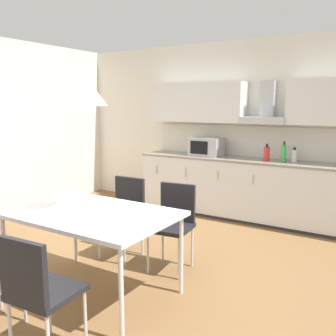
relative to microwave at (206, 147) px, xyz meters
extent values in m
cube|color=brown|center=(0.20, -2.59, -1.05)|extent=(7.94, 8.66, 0.02)
cube|color=silver|center=(0.20, 0.35, 0.28)|extent=(6.36, 0.10, 2.64)
cube|color=#333333|center=(0.87, 0.00, -1.01)|extent=(3.56, 0.54, 0.05)
cube|color=silver|center=(0.87, 0.00, -0.58)|extent=(3.71, 0.59, 0.82)
cube|color=gray|center=(0.87, 0.00, -0.16)|extent=(3.73, 0.61, 0.03)
cube|color=silver|center=(-0.72, -0.31, -0.37)|extent=(0.01, 0.01, 0.14)
cube|color=silver|center=(-0.19, -0.31, -0.37)|extent=(0.01, 0.01, 0.14)
cube|color=silver|center=(0.34, -0.31, -0.37)|extent=(0.01, 0.01, 0.14)
cube|color=silver|center=(0.87, -0.31, -0.37)|extent=(0.01, 0.01, 0.14)
cube|color=silver|center=(0.87, 0.29, 0.09)|extent=(3.71, 0.02, 0.46)
cube|color=silver|center=(-0.22, 0.13, 0.67)|extent=(1.54, 0.34, 0.60)
cube|color=#B7BABF|center=(0.87, 0.11, 0.42)|extent=(0.64, 0.40, 0.10)
cube|color=#B7BABF|center=(0.87, 0.22, 0.70)|extent=(0.20, 0.16, 0.55)
cube|color=#ADADB2|center=(0.00, 0.00, 0.00)|extent=(0.48, 0.34, 0.28)
cube|color=black|center=(-0.04, -0.17, 0.00)|extent=(0.29, 0.01, 0.20)
cylinder|color=white|center=(1.32, 0.06, -0.06)|extent=(0.08, 0.08, 0.17)
cylinder|color=black|center=(1.32, 0.06, 0.05)|extent=(0.03, 0.03, 0.04)
cylinder|color=green|center=(1.20, -0.05, -0.02)|extent=(0.06, 0.06, 0.24)
cylinder|color=black|center=(1.20, -0.05, 0.12)|extent=(0.02, 0.02, 0.05)
cylinder|color=red|center=(0.96, -0.03, -0.04)|extent=(0.08, 0.08, 0.19)
cylinder|color=black|center=(0.96, -0.03, 0.08)|extent=(0.03, 0.03, 0.04)
cube|color=white|center=(0.32, -2.88, -0.30)|extent=(1.43, 0.96, 0.04)
cylinder|color=silver|center=(-0.33, -3.29, -0.68)|extent=(0.04, 0.04, 0.72)
cylinder|color=silver|center=(0.98, -3.29, -0.68)|extent=(0.04, 0.04, 0.72)
cylinder|color=silver|center=(-0.33, -2.46, -0.68)|extent=(0.04, 0.04, 0.72)
cylinder|color=silver|center=(0.98, -2.46, -0.68)|extent=(0.04, 0.04, 0.72)
cube|color=black|center=(0.65, -3.65, -0.59)|extent=(0.43, 0.43, 0.04)
cube|color=black|center=(0.66, -3.83, -0.37)|extent=(0.38, 0.07, 0.40)
cylinder|color=silver|center=(0.46, -3.50, -0.82)|extent=(0.02, 0.02, 0.43)
cylinder|color=silver|center=(0.80, -3.47, -0.82)|extent=(0.02, 0.02, 0.43)
cylinder|color=silver|center=(0.49, -3.84, -0.82)|extent=(0.02, 0.02, 0.43)
cube|color=black|center=(0.00, -2.10, -0.59)|extent=(0.41, 0.41, 0.04)
cube|color=black|center=(-0.01, -1.92, -0.37)|extent=(0.38, 0.05, 0.40)
cylinder|color=silver|center=(0.18, -2.26, -0.82)|extent=(0.02, 0.02, 0.43)
cylinder|color=silver|center=(-0.16, -2.27, -0.82)|extent=(0.02, 0.02, 0.43)
cylinder|color=silver|center=(0.16, -1.92, -0.82)|extent=(0.02, 0.02, 0.43)
cylinder|color=silver|center=(-0.18, -1.93, -0.82)|extent=(0.02, 0.02, 0.43)
cylinder|color=silver|center=(-0.16, -3.47, -0.82)|extent=(0.02, 0.02, 0.43)
cylinder|color=silver|center=(0.18, -3.50, -0.82)|extent=(0.02, 0.02, 0.43)
cube|color=black|center=(0.65, -2.10, -0.59)|extent=(0.44, 0.44, 0.04)
cube|color=black|center=(0.62, -1.92, -0.37)|extent=(0.38, 0.08, 0.40)
cylinder|color=silver|center=(0.83, -2.25, -0.82)|extent=(0.02, 0.02, 0.43)
cylinder|color=silver|center=(0.50, -2.29, -0.82)|extent=(0.02, 0.02, 0.43)
cylinder|color=silver|center=(0.79, -1.91, -0.82)|extent=(0.02, 0.02, 0.43)
cylinder|color=silver|center=(0.46, -1.95, -0.82)|extent=(0.02, 0.02, 0.43)
cone|color=silver|center=(0.32, -2.88, 0.74)|extent=(0.32, 0.32, 0.22)
camera|label=1|loc=(2.55, -5.18, 0.63)|focal=40.00mm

